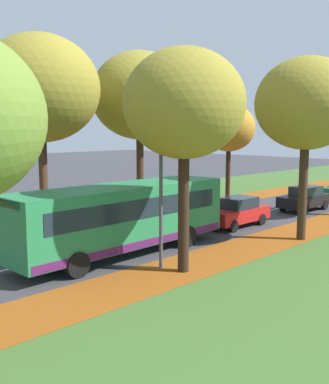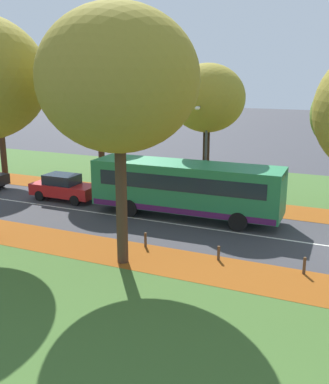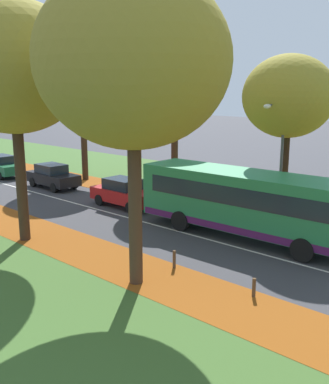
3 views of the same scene
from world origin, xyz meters
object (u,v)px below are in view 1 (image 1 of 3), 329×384
Objects in this scene: tree_left_near at (40,89)px; tree_right_near at (184,105)px; bus at (122,215)px; tree_left_far at (229,128)px; tree_left_mid at (140,96)px; car_red_lead at (237,212)px; car_black_following at (305,198)px; bollard_fifth at (62,228)px; streetlamp_right at (155,171)px; tree_right_mid at (306,104)px.

tree_right_near is at bearing -0.55° from tree_left_near.
bus is at bearing -1.53° from tree_left_near.
tree_left_near is 1.40× the size of tree_left_far.
car_red_lead is at bearing 7.97° from tree_left_mid.
bus is 15.52m from car_black_following.
bollard_fifth is at bearing -121.55° from car_red_lead.
tree_left_near is 10.36m from tree_right_near.
tree_right_near is (10.02, -15.88, 0.74)m from tree_left_far.
streetlamp_right is at bearing -5.37° from bus.
car_red_lead and car_black_following have the same top height.
tree_left_near is 15.91m from tree_left_far.
tree_right_near reaches higher than bollard_fifth.
bus is (4.95, -0.05, 1.36)m from bollard_fifth.
streetlamp_right is (9.17, -7.39, -3.72)m from tree_left_mid.
tree_left_mid reaches higher than tree_left_far.
tree_right_near is at bearing -57.74° from tree_left_far.
bollard_fifth is (1.61, -15.92, -5.13)m from tree_left_far.
car_black_following is (0.20, 15.50, -0.89)m from bus.
streetlamp_right is at bearing -75.22° from car_red_lead.
tree_right_near is 0.95× the size of tree_right_mid.
car_black_following is (5.15, 15.45, 0.47)m from bollard_fifth.
tree_right_near is at bearing 0.24° from bollard_fifth.
car_red_lead reaches higher than bollard_fifth.
tree_right_mid is (10.65, -8.09, 1.05)m from tree_left_far.
tree_left_far is 0.89× the size of tree_right_near.
bus reaches higher than car_red_lead.
tree_left_near is 7.00m from tree_left_mid.
tree_left_near is 8.91m from bus.
tree_right_near is 1.38× the size of streetlamp_right.
tree_left_mid reaches higher than car_red_lead.
tree_right_near is 7.82m from tree_right_mid.
tree_left_near reaches higher than car_black_following.
tree_left_mid reaches higher than tree_right_near.
bollard_fifth is 0.16× the size of car_black_following.
tree_left_far reaches higher than streetlamp_right.
streetlamp_right is 1.41× the size of car_black_following.
tree_right_mid is 12.65× the size of bollard_fifth.
tree_left_near is at bearing -114.62° from car_black_following.
tree_left_far is 16.80m from bollard_fifth.
tree_right_near reaches higher than tree_left_far.
bollard_fifth is 0.12× the size of streetlamp_right.
bollard_fifth is at bearing -4.09° from tree_left_near.
tree_left_mid is 12.35m from streetlamp_right.
bollard_fifth is (1.87, -0.13, -7.09)m from tree_left_near.
tree_left_mid is 2.41× the size of car_black_following.
streetlamp_right is (8.79, -16.17, -1.74)m from tree_left_far.
bollard_fifth is at bearing -74.42° from tree_left_mid.
streetlamp_right is (-1.23, -0.29, -2.48)m from tree_right_near.
tree_right_mid is 2.08× the size of car_red_lead.
tree_left_far is 18.49m from streetlamp_right.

